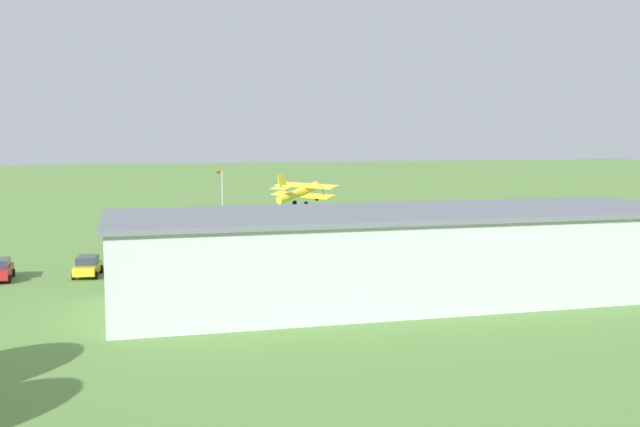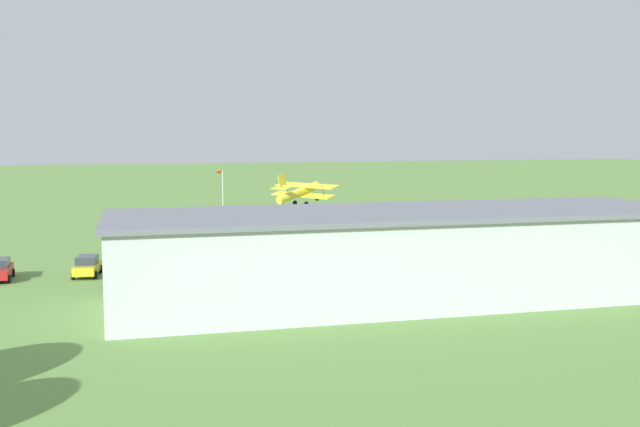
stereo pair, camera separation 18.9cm
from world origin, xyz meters
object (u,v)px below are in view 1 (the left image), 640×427
object	(u,v)px
windsock	(218,175)
car_yellow	(88,266)
person_at_fence_line	(496,240)
person_beside_truck	(120,261)
hangar	(405,254)
person_walking_on_apron	(511,242)
person_near_hangar_door	(542,246)
biplane	(300,192)

from	to	relation	value
windsock	car_yellow	bearing A→B (deg)	69.07
person_at_fence_line	car_yellow	bearing A→B (deg)	5.67
person_at_fence_line	windsock	bearing A→B (deg)	-59.55
car_yellow	windsock	world-z (taller)	windsock
person_beside_truck	hangar	bearing A→B (deg)	139.55
person_walking_on_apron	person_beside_truck	world-z (taller)	person_beside_truck
hangar	windsock	distance (m)	56.36
person_near_hangar_door	person_beside_truck	distance (m)	38.27
person_at_fence_line	windsock	size ratio (longest dim) A/B	0.27
biplane	car_yellow	world-z (taller)	biplane
person_at_fence_line	person_walking_on_apron	distance (m)	1.42
biplane	person_walking_on_apron	world-z (taller)	biplane
hangar	person_near_hangar_door	bearing A→B (deg)	-144.94
person_near_hangar_door	windsock	xyz separation A→B (m)	(24.70, -42.51, 4.73)
car_yellow	person_walking_on_apron	bearing A→B (deg)	-175.57
person_at_fence_line	person_beside_truck	bearing A→B (deg)	2.99
person_near_hangar_door	person_walking_on_apron	distance (m)	3.86
person_walking_on_apron	person_beside_truck	size ratio (longest dim) A/B	0.96
hangar	person_at_fence_line	bearing A→B (deg)	-133.36
hangar	windsock	xyz separation A→B (m)	(5.41, -56.05, 2.50)
hangar	person_beside_truck	distance (m)	24.93
biplane	person_at_fence_line	world-z (taller)	biplane
person_at_fence_line	person_walking_on_apron	xyz separation A→B (m)	(-1.21, 0.74, -0.11)
hangar	person_beside_truck	size ratio (longest dim) A/B	25.34
hangar	car_yellow	world-z (taller)	hangar
hangar	car_yellow	size ratio (longest dim) A/B	9.60
car_yellow	person_at_fence_line	xyz separation A→B (m)	(-38.40, -3.81, 0.03)
person_beside_truck	person_near_hangar_door	bearing A→B (deg)	176.16
biplane	windsock	size ratio (longest dim) A/B	1.45
biplane	person_near_hangar_door	world-z (taller)	biplane
person_walking_on_apron	windsock	distance (m)	45.68
person_beside_truck	windsock	distance (m)	42.43
person_walking_on_apron	windsock	bearing A→B (deg)	-58.71
biplane	person_at_fence_line	size ratio (longest dim) A/B	5.34
person_beside_truck	biplane	bearing A→B (deg)	-133.34
hangar	person_at_fence_line	size ratio (longest dim) A/B	23.21
person_at_fence_line	person_near_hangar_door	bearing A→B (deg)	117.61
person_at_fence_line	person_near_hangar_door	xyz separation A→B (m)	(-2.32, 4.44, -0.00)
person_near_hangar_door	person_walking_on_apron	size ratio (longest dim) A/B	1.13
person_at_fence_line	person_beside_truck	xyz separation A→B (m)	(35.86, 1.87, -0.08)
hangar	windsock	bearing A→B (deg)	-84.49
biplane	person_walking_on_apron	xyz separation A→B (m)	(-16.08, 21.12, -3.69)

